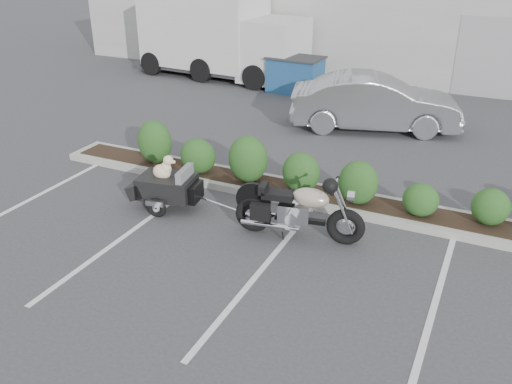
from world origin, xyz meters
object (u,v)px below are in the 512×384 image
at_px(motorcycle, 298,211).
at_px(dumpster, 295,74).
at_px(delivery_truck, 220,37).
at_px(sedan, 375,103).
at_px(pet_trailer, 167,185).

distance_m(motorcycle, dumpster, 10.05).
relative_size(dumpster, delivery_truck, 0.27).
distance_m(sedan, delivery_truck, 7.77).
bearing_deg(pet_trailer, delivery_truck, 103.81).
bearing_deg(delivery_truck, sedan, -23.92).
distance_m(motorcycle, sedan, 6.55).
xyz_separation_m(pet_trailer, sedan, (2.49, 6.53, 0.28)).
relative_size(pet_trailer, sedan, 0.42).
bearing_deg(motorcycle, pet_trailer, 170.32).
relative_size(motorcycle, delivery_truck, 0.34).
xyz_separation_m(pet_trailer, delivery_truck, (-4.34, 10.17, 1.02)).
bearing_deg(pet_trailer, sedan, 59.83).
xyz_separation_m(motorcycle, dumpster, (-3.76, 9.32, 0.07)).
xyz_separation_m(pet_trailer, dumpster, (-0.97, 9.30, 0.14)).
distance_m(pet_trailer, delivery_truck, 11.10).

